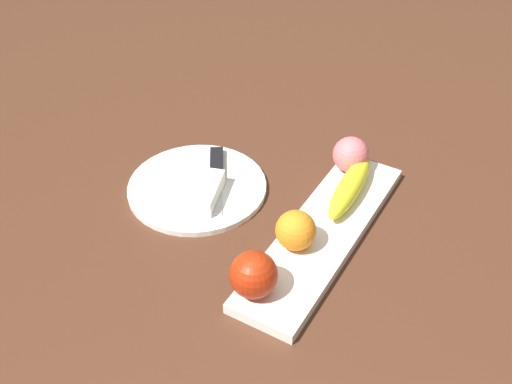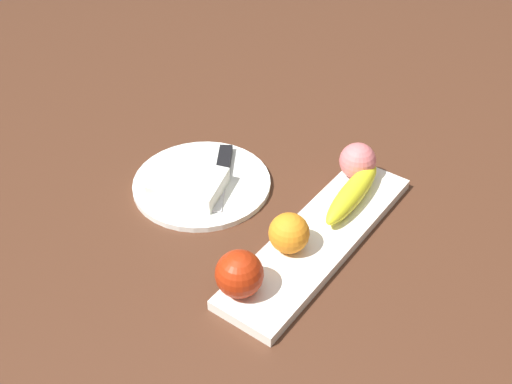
% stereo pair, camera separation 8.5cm
% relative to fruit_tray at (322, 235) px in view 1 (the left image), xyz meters
% --- Properties ---
extents(ground_plane, '(2.40, 2.40, 0.00)m').
position_rel_fruit_tray_xyz_m(ground_plane, '(-0.00, -0.04, -0.01)').
color(ground_plane, '#49291A').
extents(fruit_tray, '(0.42, 0.11, 0.02)m').
position_rel_fruit_tray_xyz_m(fruit_tray, '(0.00, 0.00, 0.00)').
color(fruit_tray, white).
rests_on(fruit_tray, ground_plane).
extents(apple, '(0.07, 0.07, 0.07)m').
position_rel_fruit_tray_xyz_m(apple, '(0.16, -0.03, 0.04)').
color(apple, '#A8280C').
rests_on(apple, fruit_tray).
extents(banana, '(0.18, 0.05, 0.04)m').
position_rel_fruit_tray_xyz_m(banana, '(-0.10, 0.00, 0.03)').
color(banana, yellow).
rests_on(banana, fruit_tray).
extents(orange_near_apple, '(0.06, 0.06, 0.06)m').
position_rel_fruit_tray_xyz_m(orange_near_apple, '(0.05, -0.02, 0.04)').
color(orange_near_apple, orange).
rests_on(orange_near_apple, fruit_tray).
extents(peach, '(0.06, 0.06, 0.06)m').
position_rel_fruit_tray_xyz_m(peach, '(-0.17, -0.03, 0.04)').
color(peach, '#D4696C').
rests_on(peach, fruit_tray).
extents(dinner_plate, '(0.25, 0.25, 0.01)m').
position_rel_fruit_tray_xyz_m(dinner_plate, '(0.00, -0.25, -0.00)').
color(dinner_plate, white).
rests_on(dinner_plate, ground_plane).
extents(folded_napkin, '(0.13, 0.14, 0.03)m').
position_rel_fruit_tray_xyz_m(folded_napkin, '(0.03, -0.25, 0.02)').
color(folded_napkin, white).
rests_on(folded_napkin, dinner_plate).
extents(knife, '(0.16, 0.12, 0.01)m').
position_rel_fruit_tray_xyz_m(knife, '(-0.05, -0.24, 0.01)').
color(knife, silver).
rests_on(knife, dinner_plate).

